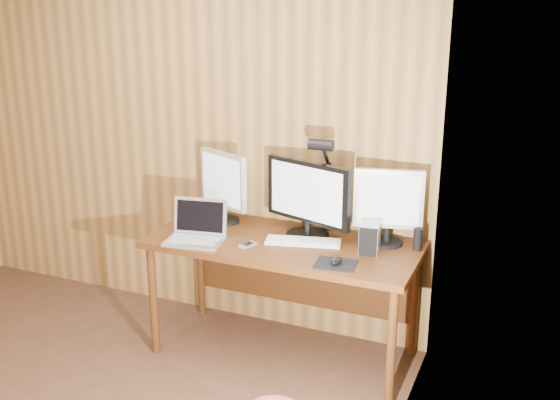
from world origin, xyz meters
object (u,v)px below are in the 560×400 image
Objects in this scene: desk_lamp at (324,171)px; monitor_right at (388,205)px; desk at (288,256)px; hard_drive at (370,238)px; monitor_center at (308,198)px; monitor_left at (223,185)px; phone at (248,245)px; speaker at (418,239)px; mouse at (336,261)px; laptop at (197,230)px; keyboard at (303,241)px.

monitor_right is at bearing 5.89° from desk_lamp.
desk is 0.55m from hard_drive.
monitor_center is 0.59m from monitor_left.
phone is 0.97m from speaker.
monitor_right is at bearing 12.22° from desk.
mouse is 0.60× the size of hard_drive.
monitor_right is (1.05, 0.03, -0.01)m from monitor_left.
monitor_left is at bearing -166.08° from monitor_center.
laptop reaches higher than mouse.
keyboard is at bearing -166.13° from speaker.
monitor_right reaches higher than speaker.
speaker is at bearing 36.52° from phone.
hard_drive reaches higher than phone.
speaker is at bearing -19.07° from monitor_right.
monitor_left is 1.25× the size of laptop.
monitor_center is 3.40× the size of hard_drive.
monitor_right is 0.26m from speaker.
monitor_right is 0.43m from desk_lamp.
monitor_center is at bearing 17.14° from laptop.
mouse is (0.88, -0.03, -0.04)m from laptop.
monitor_right is at bearing 61.48° from hard_drive.
monitor_left is at bearing 79.83° from laptop.
hard_drive is (-0.06, -0.16, -0.16)m from monitor_right.
desk_lamp is at bearing 76.77° from monitor_center.
mouse is at bearing -12.31° from laptop.
monitor_right is at bearing 26.56° from monitor_center.
desk_lamp is at bearing 142.78° from hard_drive.
desk is at bearing 17.08° from laptop.
phone is (-0.28, -0.17, -0.00)m from keyboard.
hard_drive is at bearing 1.98° from laptop.
desk is at bearing -126.09° from desk_lamp.
monitor_right is 3.57× the size of speaker.
hard_drive is at bearing 52.98° from mouse.
monitor_left reaches higher than phone.
keyboard is at bearing 47.88° from phone.
laptop is 0.88m from mouse.
desk_lamp reaches higher than phone.
desk_lamp is at bearing 162.32° from monitor_right.
mouse is at bearing 0.39° from monitor_left.
monitor_left is 2.69× the size of hard_drive.
desk_lamp is (-0.35, 0.19, 0.31)m from hard_drive.
monitor_left is (-0.48, 0.10, 0.37)m from desk.
hard_drive is at bearing 16.16° from monitor_left.
mouse is 0.56m from phone.
desk_lamp is (0.65, 0.40, 0.34)m from laptop.
monitor_left is at bearing -164.07° from desk_lamp.
keyboard is at bearing 128.78° from mouse.
monitor_left reaches higher than laptop.
desk is 0.57m from laptop.
monitor_left reaches higher than mouse.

